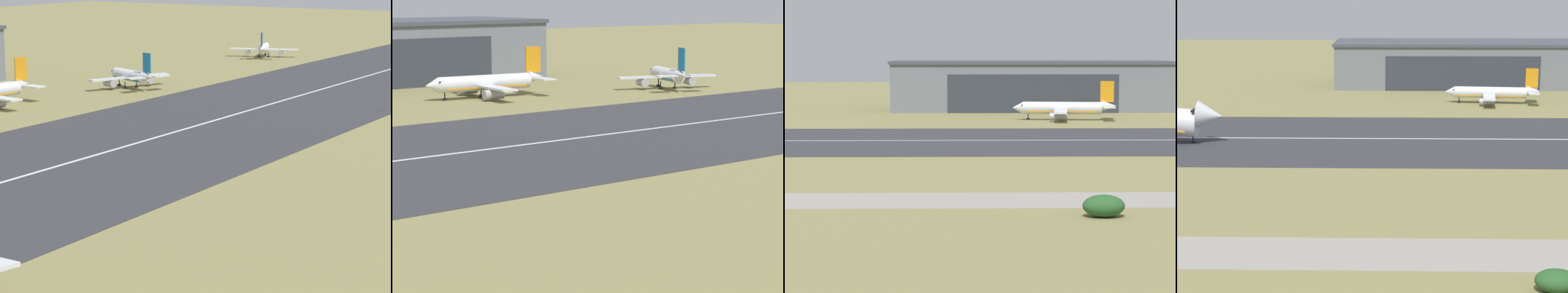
# 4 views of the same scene
# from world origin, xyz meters

# --- Properties ---
(ground_plane) EXTENTS (733.05, 733.05, 0.00)m
(ground_plane) POSITION_xyz_m (0.00, 50.06, 0.00)
(ground_plane) COLOR olive
(runway_strip) EXTENTS (493.05, 53.45, 0.06)m
(runway_strip) POSITION_xyz_m (0.00, 100.12, 0.03)
(runway_strip) COLOR #333338
(runway_strip) RESTS_ON ground_plane
(runway_centreline) EXTENTS (443.75, 0.70, 0.01)m
(runway_centreline) POSITION_xyz_m (0.00, 100.12, 0.07)
(runway_centreline) COLOR silver
(runway_centreline) RESTS_ON runway_strip
(hangar_building) EXTENTS (79.60, 31.21, 14.16)m
(hangar_building) POSITION_xyz_m (-8.09, 191.90, 7.10)
(hangar_building) COLOR slate
(hangar_building) RESTS_ON ground_plane
(airplane_parked_east) EXTENTS (25.89, 23.49, 9.70)m
(airplane_parked_east) POSITION_xyz_m (-2.48, 151.23, 2.90)
(airplane_parked_east) COLOR silver
(airplane_parked_east) RESTS_ON ground_plane
(shrub_clump) EXTENTS (4.47, 3.44, 2.36)m
(shrub_clump) POSITION_xyz_m (-12.90, 18.91, 1.09)
(shrub_clump) COLOR #285628
(shrub_clump) RESTS_ON ground_plane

